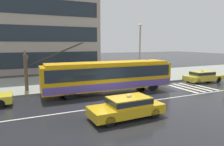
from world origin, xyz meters
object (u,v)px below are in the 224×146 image
object	(u,v)px
trolleybus	(109,76)
taxi_oncoming_near	(127,106)
bus_shelter	(73,69)
taxi_ahead_of_bus	(203,76)
pedestrian_at_shelter	(49,72)
pedestrian_approaching_curb	(67,73)
street_tree_bare	(26,70)
street_lamp	(140,48)

from	to	relation	value
trolleybus	taxi_oncoming_near	world-z (taller)	trolleybus
bus_shelter	taxi_ahead_of_bus	bearing A→B (deg)	-11.87
pedestrian_at_shelter	trolleybus	bearing A→B (deg)	-37.76
taxi_oncoming_near	pedestrian_approaching_curb	bearing A→B (deg)	101.79
trolleybus	pedestrian_at_shelter	distance (m)	6.12
trolleybus	pedestrian_approaching_curb	size ratio (longest dim) A/B	6.52
street_tree_bare	taxi_oncoming_near	bearing A→B (deg)	-61.24
pedestrian_approaching_curb	street_lamp	xyz separation A→B (m)	(8.08, 0.02, 2.23)
taxi_oncoming_near	trolleybus	bearing A→B (deg)	75.66
trolleybus	pedestrian_at_shelter	xyz separation A→B (m)	(-4.84, 3.75, 0.10)
street_lamp	street_tree_bare	bearing A→B (deg)	174.60
trolleybus	bus_shelter	world-z (taller)	trolleybus
taxi_oncoming_near	street_lamp	bearing A→B (deg)	53.83
pedestrian_approaching_curb	taxi_ahead_of_bus	bearing A→B (deg)	-8.14
pedestrian_at_shelter	street_lamp	size ratio (longest dim) A/B	0.30
taxi_oncoming_near	taxi_ahead_of_bus	bearing A→B (deg)	25.10
street_lamp	pedestrian_at_shelter	bearing A→B (deg)	170.74
bus_shelter	pedestrian_at_shelter	world-z (taller)	bus_shelter
bus_shelter	trolleybus	bearing A→B (deg)	-48.85
pedestrian_at_shelter	pedestrian_approaching_curb	bearing A→B (deg)	-48.10
taxi_ahead_of_bus	pedestrian_approaching_curb	xyz separation A→B (m)	(-15.41, 2.20, 1.04)
taxi_oncoming_near	pedestrian_at_shelter	bearing A→B (deg)	107.49
street_tree_bare	trolleybus	bearing A→B (deg)	-25.34
trolleybus	pedestrian_approaching_curb	world-z (taller)	trolleybus
bus_shelter	taxi_oncoming_near	bearing A→B (deg)	-83.79
taxi_ahead_of_bus	bus_shelter	size ratio (longest dim) A/B	1.28
taxi_ahead_of_bus	pedestrian_at_shelter	xyz separation A→B (m)	(-16.82, 3.77, 0.95)
trolleybus	bus_shelter	xyz separation A→B (m)	(-2.67, 3.05, 0.42)
bus_shelter	street_lamp	world-z (taller)	street_lamp
trolleybus	street_tree_bare	world-z (taller)	trolleybus
pedestrian_approaching_curb	street_tree_bare	bearing A→B (deg)	162.41
trolleybus	taxi_ahead_of_bus	distance (m)	12.02
taxi_oncoming_near	street_lamp	world-z (taller)	street_lamp
trolleybus	street_tree_bare	xyz separation A→B (m)	(-6.97, 3.30, 0.51)
pedestrian_approaching_curb	taxi_oncoming_near	bearing A→B (deg)	-78.21
pedestrian_at_shelter	pedestrian_approaching_curb	size ratio (longest dim) A/B	0.99
pedestrian_approaching_curb	street_lamp	bearing A→B (deg)	0.16
trolleybus	street_lamp	size ratio (longest dim) A/B	1.97
street_lamp	taxi_oncoming_near	bearing A→B (deg)	-126.17
street_tree_bare	pedestrian_approaching_curb	bearing A→B (deg)	-17.59
pedestrian_at_shelter	street_lamp	world-z (taller)	street_lamp
taxi_oncoming_near	pedestrian_at_shelter	distance (m)	10.69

